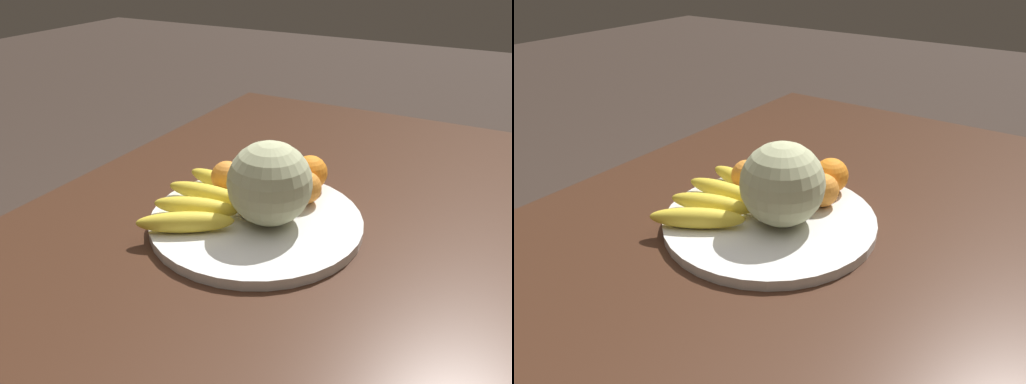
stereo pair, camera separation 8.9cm
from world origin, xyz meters
The scene contains 9 objects.
kitchen_table centered at (0.00, 0.00, 0.66)m, with size 1.46×0.92×0.75m.
fruit_bowl centered at (0.04, -0.01, 0.77)m, with size 0.39×0.39×0.02m.
melon centered at (0.04, 0.01, 0.85)m, with size 0.15×0.15×0.15m.
banana_bunch centered at (0.06, -0.11, 0.79)m, with size 0.26×0.20×0.04m.
orange_front_left centered at (-0.12, 0.03, 0.81)m, with size 0.07×0.07×0.07m.
orange_front_right centered at (-0.05, -0.05, 0.81)m, with size 0.06×0.06×0.06m.
orange_mid_center centered at (-0.03, -0.11, 0.80)m, with size 0.06×0.06×0.06m.
orange_back_left centered at (-0.06, 0.04, 0.81)m, with size 0.06×0.06×0.06m.
produce_tag centered at (0.01, -0.05, 0.77)m, with size 0.09×0.03×0.00m.
Camera 1 is at (0.73, 0.37, 1.23)m, focal length 35.00 mm.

